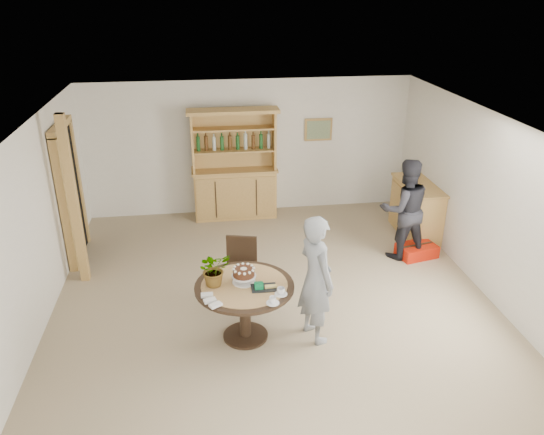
{
  "coord_description": "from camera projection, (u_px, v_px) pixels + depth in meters",
  "views": [
    {
      "loc": [
        -0.89,
        -5.98,
        4.08
      ],
      "look_at": [
        0.05,
        0.72,
        1.05
      ],
      "focal_mm": 35.0,
      "sensor_mm": 36.0,
      "label": 1
    }
  ],
  "objects": [
    {
      "name": "ground",
      "position": [
        276.0,
        310.0,
        7.19
      ],
      "size": [
        7.0,
        7.0,
        0.0
      ],
      "primitive_type": "plane",
      "color": "tan",
      "rests_on": "ground"
    },
    {
      "name": "room_shell",
      "position": [
        277.0,
        190.0,
        6.48
      ],
      "size": [
        6.04,
        7.04,
        2.52
      ],
      "color": "white",
      "rests_on": "ground"
    },
    {
      "name": "doorway",
      "position": [
        70.0,
        192.0,
        8.17
      ],
      "size": [
        0.13,
        1.1,
        2.18
      ],
      "color": "black",
      "rests_on": "ground"
    },
    {
      "name": "pine_post",
      "position": [
        74.0,
        202.0,
        7.42
      ],
      "size": [
        0.12,
        0.12,
        2.5
      ],
      "primitive_type": "cube",
      "color": "tan",
      "rests_on": "ground"
    },
    {
      "name": "hutch",
      "position": [
        235.0,
        181.0,
        9.8
      ],
      "size": [
        1.62,
        0.54,
        2.04
      ],
      "color": "tan",
      "rests_on": "ground"
    },
    {
      "name": "sideboard",
      "position": [
        416.0,
        209.0,
        9.15
      ],
      "size": [
        0.54,
        1.26,
        0.94
      ],
      "color": "tan",
      "rests_on": "ground"
    },
    {
      "name": "dining_table",
      "position": [
        245.0,
        295.0,
        6.4
      ],
      "size": [
        1.2,
        1.2,
        0.76
      ],
      "color": "black",
      "rests_on": "ground"
    },
    {
      "name": "dining_chair",
      "position": [
        241.0,
        267.0,
        7.18
      ],
      "size": [
        0.51,
        0.51,
        0.95
      ],
      "rotation": [
        0.0,
        0.0,
        -0.26
      ],
      "color": "black",
      "rests_on": "ground"
    },
    {
      "name": "birthday_cake",
      "position": [
        244.0,
        273.0,
        6.34
      ],
      "size": [
        0.3,
        0.3,
        0.2
      ],
      "color": "white",
      "rests_on": "dining_table"
    },
    {
      "name": "flower_vase",
      "position": [
        214.0,
        269.0,
        6.26
      ],
      "size": [
        0.47,
        0.44,
        0.42
      ],
      "primitive_type": "imported",
      "rotation": [
        0.0,
        0.0,
        0.35
      ],
      "color": "#3F7233",
      "rests_on": "dining_table"
    },
    {
      "name": "gift_tray",
      "position": [
        263.0,
        287.0,
        6.24
      ],
      "size": [
        0.3,
        0.2,
        0.08
      ],
      "color": "black",
      "rests_on": "dining_table"
    },
    {
      "name": "coffee_cup_a",
      "position": [
        281.0,
        291.0,
        6.12
      ],
      "size": [
        0.15,
        0.15,
        0.09
      ],
      "color": "white",
      "rests_on": "dining_table"
    },
    {
      "name": "coffee_cup_b",
      "position": [
        273.0,
        301.0,
        5.95
      ],
      "size": [
        0.15,
        0.15,
        0.08
      ],
      "color": "white",
      "rests_on": "dining_table"
    },
    {
      "name": "napkins",
      "position": [
        211.0,
        300.0,
        6.0
      ],
      "size": [
        0.24,
        0.33,
        0.03
      ],
      "color": "white",
      "rests_on": "dining_table"
    },
    {
      "name": "teen_boy",
      "position": [
        316.0,
        279.0,
        6.33
      ],
      "size": [
        0.58,
        0.7,
        1.65
      ],
      "primitive_type": "imported",
      "rotation": [
        0.0,
        0.0,
        1.92
      ],
      "color": "gray",
      "rests_on": "ground"
    },
    {
      "name": "adult_person",
      "position": [
        404.0,
        209.0,
        8.27
      ],
      "size": [
        0.82,
        0.65,
        1.64
      ],
      "primitive_type": "imported",
      "rotation": [
        0.0,
        0.0,
        3.18
      ],
      "color": "black",
      "rests_on": "ground"
    },
    {
      "name": "red_suitcase",
      "position": [
        417.0,
        251.0,
        8.55
      ],
      "size": [
        0.67,
        0.52,
        0.21
      ],
      "rotation": [
        0.0,
        0.0,
        0.22
      ],
      "color": "red",
      "rests_on": "ground"
    }
  ]
}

